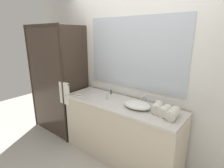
{
  "coord_description": "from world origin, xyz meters",
  "views": [
    {
      "loc": [
        1.37,
        -1.92,
        1.85
      ],
      "look_at": [
        -0.15,
        0.0,
        1.15
      ],
      "focal_mm": 28.48,
      "sensor_mm": 36.0,
      "label": 1
    }
  ],
  "objects_px": {
    "faucet": "(144,100)",
    "rolled_towel_middle": "(165,111)",
    "sink_basin": "(137,105)",
    "rolled_towel_near_edge": "(173,114)",
    "soap_dish": "(78,95)",
    "rolled_towel_far_edge": "(157,107)",
    "amenity_bottle_shampoo": "(107,97)",
    "amenity_bottle_body_wash": "(111,92)"
  },
  "relations": [
    {
      "from": "sink_basin",
      "to": "rolled_towel_middle",
      "type": "height_order",
      "value": "rolled_towel_middle"
    },
    {
      "from": "rolled_towel_middle",
      "to": "rolled_towel_far_edge",
      "type": "xyz_separation_m",
      "value": [
        -0.11,
        0.03,
        0.0
      ]
    },
    {
      "from": "rolled_towel_far_edge",
      "to": "faucet",
      "type": "bearing_deg",
      "value": 150.14
    },
    {
      "from": "amenity_bottle_shampoo",
      "to": "rolled_towel_middle",
      "type": "bearing_deg",
      "value": 1.98
    },
    {
      "from": "sink_basin",
      "to": "faucet",
      "type": "xyz_separation_m",
      "value": [
        0.0,
        0.2,
        0.0
      ]
    },
    {
      "from": "faucet",
      "to": "rolled_towel_middle",
      "type": "height_order",
      "value": "faucet"
    },
    {
      "from": "sink_basin",
      "to": "rolled_towel_near_edge",
      "type": "xyz_separation_m",
      "value": [
        0.48,
        -0.01,
        0.02
      ]
    },
    {
      "from": "rolled_towel_middle",
      "to": "rolled_towel_far_edge",
      "type": "bearing_deg",
      "value": 163.2
    },
    {
      "from": "faucet",
      "to": "rolled_towel_far_edge",
      "type": "bearing_deg",
      "value": -29.86
    },
    {
      "from": "amenity_bottle_shampoo",
      "to": "soap_dish",
      "type": "bearing_deg",
      "value": -160.72
    },
    {
      "from": "soap_dish",
      "to": "faucet",
      "type": "bearing_deg",
      "value": 21.02
    },
    {
      "from": "sink_basin",
      "to": "rolled_towel_near_edge",
      "type": "relative_size",
      "value": 1.69
    },
    {
      "from": "rolled_towel_near_edge",
      "to": "rolled_towel_middle",
      "type": "distance_m",
      "value": 0.11
    },
    {
      "from": "sink_basin",
      "to": "amenity_bottle_body_wash",
      "type": "height_order",
      "value": "sink_basin"
    },
    {
      "from": "sink_basin",
      "to": "rolled_towel_near_edge",
      "type": "bearing_deg",
      "value": -1.61
    },
    {
      "from": "sink_basin",
      "to": "soap_dish",
      "type": "distance_m",
      "value": 0.99
    },
    {
      "from": "soap_dish",
      "to": "rolled_towel_middle",
      "type": "xyz_separation_m",
      "value": [
        1.34,
        0.19,
        0.04
      ]
    },
    {
      "from": "rolled_towel_near_edge",
      "to": "faucet",
      "type": "bearing_deg",
      "value": 156.16
    },
    {
      "from": "faucet",
      "to": "rolled_towel_near_edge",
      "type": "distance_m",
      "value": 0.53
    },
    {
      "from": "rolled_towel_far_edge",
      "to": "rolled_towel_middle",
      "type": "bearing_deg",
      "value": -16.8
    },
    {
      "from": "faucet",
      "to": "amenity_bottle_body_wash",
      "type": "xyz_separation_m",
      "value": [
        -0.62,
        0.03,
        -0.01
      ]
    },
    {
      "from": "amenity_bottle_shampoo",
      "to": "rolled_towel_far_edge",
      "type": "xyz_separation_m",
      "value": [
        0.77,
        0.06,
        0.02
      ]
    },
    {
      "from": "sink_basin",
      "to": "amenity_bottle_shampoo",
      "type": "xyz_separation_m",
      "value": [
        -0.51,
        -0.01,
        -0.0
      ]
    },
    {
      "from": "amenity_bottle_body_wash",
      "to": "rolled_towel_far_edge",
      "type": "relative_size",
      "value": 0.37
    },
    {
      "from": "amenity_bottle_shampoo",
      "to": "rolled_towel_middle",
      "type": "distance_m",
      "value": 0.88
    },
    {
      "from": "sink_basin",
      "to": "faucet",
      "type": "bearing_deg",
      "value": 90.0
    },
    {
      "from": "amenity_bottle_shampoo",
      "to": "rolled_towel_middle",
      "type": "xyz_separation_m",
      "value": [
        0.88,
        0.03,
        0.02
      ]
    },
    {
      "from": "amenity_bottle_shampoo",
      "to": "rolled_towel_near_edge",
      "type": "relative_size",
      "value": 0.35
    },
    {
      "from": "sink_basin",
      "to": "faucet",
      "type": "height_order",
      "value": "faucet"
    },
    {
      "from": "amenity_bottle_shampoo",
      "to": "amenity_bottle_body_wash",
      "type": "xyz_separation_m",
      "value": [
        -0.11,
        0.24,
        -0.0
      ]
    },
    {
      "from": "soap_dish",
      "to": "rolled_towel_near_edge",
      "type": "xyz_separation_m",
      "value": [
        1.45,
        0.16,
        0.05
      ]
    },
    {
      "from": "rolled_towel_middle",
      "to": "amenity_bottle_shampoo",
      "type": "bearing_deg",
      "value": -178.02
    },
    {
      "from": "faucet",
      "to": "amenity_bottle_shampoo",
      "type": "xyz_separation_m",
      "value": [
        -0.51,
        -0.21,
        -0.01
      ]
    },
    {
      "from": "soap_dish",
      "to": "rolled_towel_near_edge",
      "type": "relative_size",
      "value": 0.44
    },
    {
      "from": "sink_basin",
      "to": "amenity_bottle_body_wash",
      "type": "relative_size",
      "value": 4.94
    },
    {
      "from": "sink_basin",
      "to": "soap_dish",
      "type": "xyz_separation_m",
      "value": [
        -0.97,
        -0.18,
        -0.03
      ]
    },
    {
      "from": "amenity_bottle_body_wash",
      "to": "rolled_towel_middle",
      "type": "relative_size",
      "value": 0.4
    },
    {
      "from": "rolled_towel_middle",
      "to": "rolled_towel_near_edge",
      "type": "bearing_deg",
      "value": -15.03
    },
    {
      "from": "soap_dish",
      "to": "amenity_bottle_shampoo",
      "type": "relative_size",
      "value": 1.28
    },
    {
      "from": "sink_basin",
      "to": "rolled_towel_far_edge",
      "type": "relative_size",
      "value": 1.82
    },
    {
      "from": "amenity_bottle_body_wash",
      "to": "rolled_towel_middle",
      "type": "distance_m",
      "value": 1.01
    },
    {
      "from": "sink_basin",
      "to": "rolled_towel_near_edge",
      "type": "distance_m",
      "value": 0.48
    }
  ]
}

